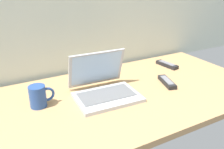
{
  "coord_description": "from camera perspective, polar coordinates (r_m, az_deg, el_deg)",
  "views": [
    {
      "loc": [
        -0.54,
        -0.93,
        0.6
      ],
      "look_at": [
        -0.03,
        0.0,
        0.15
      ],
      "focal_mm": 38.08,
      "sensor_mm": 36.0,
      "label": 1
    }
  ],
  "objects": [
    {
      "name": "desk",
      "position": [
        1.23,
        1.32,
        -5.52
      ],
      "size": [
        1.6,
        0.76,
        0.03
      ],
      "color": "tan",
      "rests_on": "ground"
    },
    {
      "name": "remote_control_far",
      "position": [
        1.37,
        13.05,
        -1.73
      ],
      "size": [
        0.09,
        0.17,
        0.02
      ],
      "color": "black",
      "rests_on": "desk"
    },
    {
      "name": "coffee_mug",
      "position": [
        1.15,
        -17.24,
        -4.95
      ],
      "size": [
        0.12,
        0.08,
        0.1
      ],
      "color": "#26478C",
      "rests_on": "desk"
    },
    {
      "name": "remote_control_near",
      "position": [
        1.63,
        13.06,
        2.33
      ],
      "size": [
        0.07,
        0.16,
        0.02
      ],
      "color": "black",
      "rests_on": "desk"
    },
    {
      "name": "laptop",
      "position": [
        1.2,
        -2.04,
        -2.96
      ],
      "size": [
        0.32,
        0.3,
        0.21
      ],
      "color": "#B2B5BA",
      "rests_on": "desk"
    }
  ]
}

